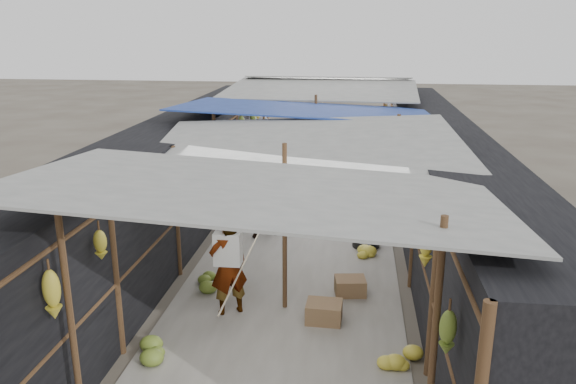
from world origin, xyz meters
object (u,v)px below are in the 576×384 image
at_px(black_basin, 366,243).
at_px(vendor_seated, 356,200).
at_px(shopper_blue, 268,204).
at_px(crate_near, 324,312).
at_px(vendor_elderly, 228,266).

height_order(black_basin, vendor_seated, vendor_seated).
bearing_deg(black_basin, shopper_blue, 170.53).
height_order(crate_near, black_basin, crate_near).
bearing_deg(crate_near, vendor_seated, 87.16).
relative_size(vendor_elderly, shopper_blue, 1.09).
distance_m(vendor_elderly, shopper_blue, 3.28).
relative_size(crate_near, vendor_seated, 0.60).
relative_size(black_basin, shopper_blue, 0.38).
relative_size(black_basin, vendor_seated, 0.61).
relative_size(crate_near, shopper_blue, 0.36).
relative_size(black_basin, vendor_elderly, 0.34).
distance_m(vendor_elderly, vendor_seated, 5.08).
bearing_deg(vendor_seated, vendor_elderly, -55.32).
bearing_deg(vendor_seated, crate_near, -38.83).
xyz_separation_m(shopper_blue, vendor_seated, (1.79, 1.44, -0.28)).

